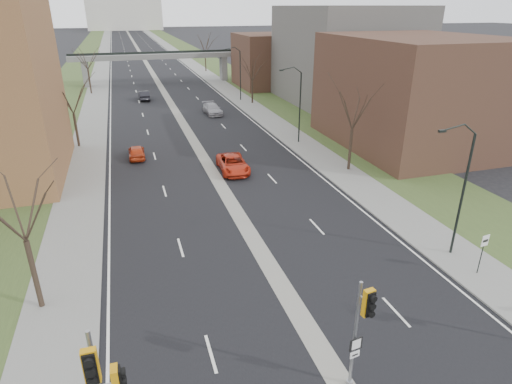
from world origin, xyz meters
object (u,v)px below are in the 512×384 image
signal_pole_left (104,382)px  speed_limit_sign (483,247)px  car_left_far (144,95)px  car_right_mid (212,109)px  car_right_near (233,164)px  signal_pole_median (362,320)px  car_left_near (137,152)px

signal_pole_left → speed_limit_sign: size_ratio=2.21×
signal_pole_left → car_left_far: size_ratio=1.21×
signal_pole_left → car_right_mid: 53.50m
car_right_mid → signal_pole_left: bearing=-108.5°
speed_limit_sign → car_right_near: (-9.71, 21.49, -1.13)m
signal_pole_median → speed_limit_sign: (11.33, 5.35, -1.77)m
car_right_mid → car_left_near: bearing=-127.2°
signal_pole_median → car_left_near: bearing=94.2°
speed_limit_sign → car_left_near: speed_limit_sign is taller
signal_pole_left → speed_limit_sign: bearing=15.2°
signal_pole_median → car_left_far: (-4.41, 65.09, -2.89)m
signal_pole_median → car_right_mid: 51.52m
signal_pole_left → signal_pole_median: bearing=1.8°
car_left_far → car_right_near: car_left_far is taller
car_left_near → signal_pole_left: bearing=86.8°
car_right_mid → car_left_far: bearing=120.2°
signal_pole_median → car_right_near: bearing=78.7°
car_left_near → car_right_mid: size_ratio=0.77×
signal_pole_median → car_right_mid: size_ratio=0.99×
signal_pole_median → car_left_far: signal_pole_median is taller
signal_pole_left → car_right_near: 29.47m
speed_limit_sign → car_left_near: bearing=115.8°
signal_pole_left → car_left_near: signal_pole_left is taller
speed_limit_sign → car_right_mid: speed_limit_sign is taller
signal_pole_left → car_right_near: bearing=67.8°
car_left_near → car_right_near: bearing=142.9°
car_left_far → signal_pole_median: bearing=92.5°
car_right_near → car_left_near: bearing=144.4°
signal_pole_median → car_left_far: size_ratio=1.11×
car_left_far → car_left_near: bearing=83.6°
car_left_near → car_right_mid: bearing=-123.3°
car_right_mid → signal_pole_median: bearing=-98.3°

